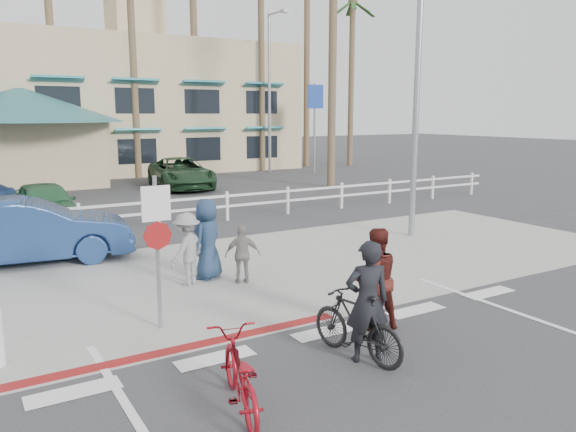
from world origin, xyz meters
TOP-DOWN VIEW (x-y plane):
  - ground at (0.00, 0.00)m, footprint 140.00×140.00m
  - bike_path at (0.00, -2.00)m, footprint 12.00×16.00m
  - sidewalk_plaza at (0.00, 4.50)m, footprint 22.00×7.00m
  - cross_street at (0.00, 8.50)m, footprint 40.00×5.00m
  - parking_lot at (0.00, 18.00)m, footprint 50.00×16.00m
  - curb_red at (-3.00, 1.20)m, footprint 7.00×0.25m
  - rail_fence at (0.50, 10.50)m, footprint 29.40×0.16m
  - building at (2.00, 31.00)m, footprint 28.00×16.00m
  - sign_post at (-2.30, 2.20)m, footprint 0.50×0.10m
  - streetlight_0 at (6.50, 5.50)m, footprint 0.60×2.00m
  - streetlight_1 at (12.00, 24.00)m, footprint 0.60×2.00m
  - info_sign at (14.00, 22.00)m, footprint 1.20×0.16m
  - palm_4 at (0.00, 26.00)m, footprint 4.00×4.00m
  - palm_5 at (4.00, 25.00)m, footprint 4.00×4.00m
  - palm_6 at (8.00, 26.00)m, footprint 4.00×4.00m
  - palm_7 at (12.00, 25.00)m, footprint 4.00×4.00m
  - palm_8 at (16.00, 26.00)m, footprint 4.00×4.00m
  - palm_9 at (19.00, 25.00)m, footprint 4.00×4.00m
  - palm_11 at (11.00, 16.00)m, footprint 4.00×4.00m
  - bike_red at (-2.33, -0.89)m, footprint 1.04×1.88m
  - rider_red at (-0.11, -0.59)m, footprint 0.77×0.63m
  - bike_black at (-0.18, -0.44)m, footprint 0.79×1.78m
  - rider_black at (0.81, 0.35)m, footprint 0.95×0.80m
  - pedestrian_a at (-1.01, 4.28)m, footprint 1.16×1.05m
  - pedestrian_child at (0.05, 3.79)m, footprint 0.81×0.56m
  - pedestrian_b at (-0.44, 4.51)m, footprint 1.04×0.97m
  - car_white_sedan at (-3.66, 7.93)m, footprint 5.00×2.27m
  - lot_car_2 at (-2.61, 12.65)m, footprint 1.81×4.26m
  - lot_car_5 at (4.47, 19.38)m, footprint 3.13×5.62m

SIDE VIEW (x-z plane):
  - ground at x=0.00m, z-range 0.00..0.00m
  - parking_lot at x=0.00m, z-range 0.00..0.01m
  - bike_path at x=0.00m, z-range 0.00..0.01m
  - cross_street at x=0.00m, z-range 0.00..0.01m
  - sidewalk_plaza at x=0.00m, z-range 0.00..0.01m
  - curb_red at x=-3.00m, z-range 0.00..0.02m
  - bike_red at x=-2.33m, z-range 0.00..0.94m
  - rail_fence at x=0.50m, z-range 0.00..1.00m
  - bike_black at x=-0.18m, z-range 0.00..1.03m
  - pedestrian_child at x=0.05m, z-range 0.00..1.28m
  - lot_car_2 at x=-2.61m, z-range 0.00..1.44m
  - lot_car_5 at x=4.47m, z-range 0.00..1.48m
  - pedestrian_a at x=-1.01m, z-range 0.00..1.56m
  - car_white_sedan at x=-3.66m, z-range 0.00..1.59m
  - rider_black at x=0.81m, z-range 0.00..1.73m
  - pedestrian_b at x=-0.44m, z-range 0.00..1.79m
  - rider_red at x=-0.11m, z-range 0.00..1.82m
  - sign_post at x=-2.30m, z-range 0.00..2.90m
  - info_sign at x=14.00m, z-range 0.00..5.60m
  - streetlight_0 at x=6.50m, z-range 0.00..9.00m
  - streetlight_1 at x=12.00m, z-range 0.00..9.50m
  - building at x=2.00m, z-range 0.00..11.30m
  - palm_5 at x=4.00m, z-range 0.00..13.00m
  - palm_9 at x=19.00m, z-range 0.00..13.00m
  - palm_7 at x=12.00m, z-range 0.00..14.00m
  - palm_11 at x=11.00m, z-range 0.00..14.00m
  - palm_4 at x=0.00m, z-range 0.00..15.00m
  - palm_8 at x=16.00m, z-range 0.00..15.00m
  - palm_6 at x=8.00m, z-range 0.00..17.00m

